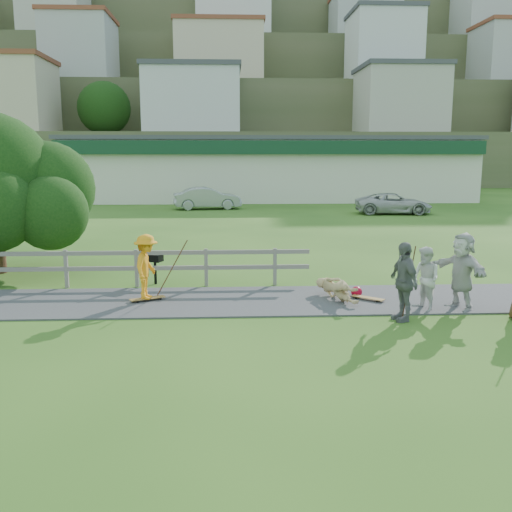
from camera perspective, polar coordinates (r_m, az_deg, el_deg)
The scene contains 18 objects.
ground at distance 13.50m, azimuth -5.49°, elevation -6.24°, with size 260.00×260.00×0.00m, color #2C5518.
path at distance 14.94m, azimuth -5.23°, elevation -4.53°, with size 34.00×3.00×0.04m, color #3A3A3C.
fence at distance 17.34m, azimuth -20.44°, elevation -0.68°, with size 15.05×0.10×1.10m.
strip_mall at distance 48.00m, azimuth 1.20°, elevation 8.82°, with size 32.50×10.75×5.10m.
hillside at distance 104.77m, azimuth -3.29°, elevation 16.10°, with size 220.00×67.00×47.50m.
skater_rider at distance 14.96m, azimuth -10.89°, elevation -1.43°, with size 1.09×0.62×1.68m, color orange.
skater_fallen at distance 15.08m, azimuth 8.11°, elevation -3.30°, with size 1.73×0.41×0.63m, color tan.
spectator_a at distance 14.49m, azimuth 16.57°, elevation -2.25°, with size 0.77×0.60×1.59m, color silver.
spectator_b at distance 13.51m, azimuth 14.54°, elevation -2.48°, with size 1.08×0.45×1.84m, color slate.
spectator_d at distance 14.86m, azimuth 19.88°, elevation -1.45°, with size 1.79×0.57×1.93m, color #B8B8B4.
car_silver at distance 39.28m, azimuth -4.91°, elevation 5.78°, with size 1.59×4.56×1.50m, color #979A9E.
car_white at distance 37.11m, azimuth 13.59°, elevation 5.12°, with size 2.18×4.73×1.31m, color #B9B8B4.
bbq at distance 17.05m, azimuth -10.04°, elevation -1.30°, with size 0.41×0.31×0.90m, color black, non-canonical shape.
longboard_rider at distance 15.13m, azimuth -10.79°, elevation -4.36°, with size 0.92×0.22×0.10m, color brown, non-canonical shape.
longboard_fallen at distance 15.22m, azimuth 11.12°, elevation -4.30°, with size 0.88×0.22×0.10m, color brown, non-canonical shape.
helmet at distance 15.57m, azimuth 10.02°, elevation -3.54°, with size 0.30×0.30×0.30m, color #A20620.
pole_rider at distance 15.26m, azimuth -8.46°, elevation -0.92°, with size 0.03×0.03×1.79m, color #502F20.
pole_spec_left at distance 13.65m, azimuth 15.04°, elevation -2.59°, with size 0.03×0.03×1.74m, color #502F20.
Camera 1 is at (0.65, -12.93, 3.84)m, focal length 40.00 mm.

